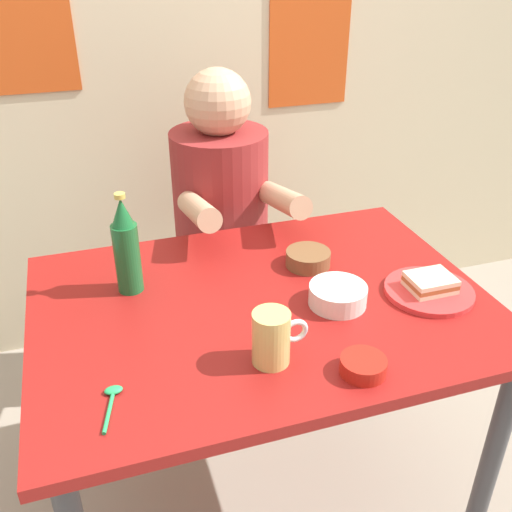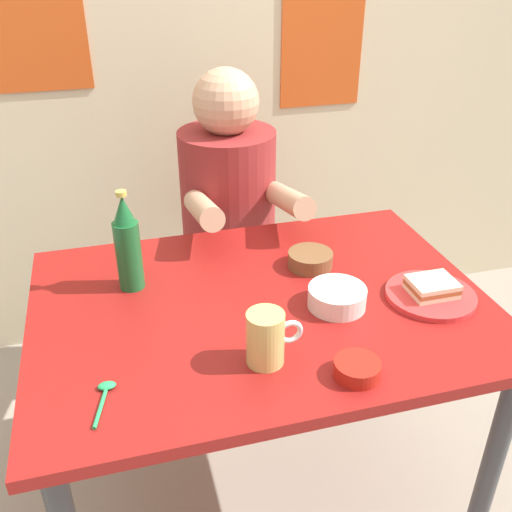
# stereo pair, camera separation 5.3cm
# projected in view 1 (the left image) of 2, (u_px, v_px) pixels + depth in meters

# --- Properties ---
(ground_plane) EXTENTS (6.00, 6.00, 0.00)m
(ground_plane) POSITION_uv_depth(u_px,v_px,m) (261.00, 501.00, 1.77)
(ground_plane) COLOR gray
(wall_back) EXTENTS (4.40, 0.09, 2.60)m
(wall_back) POSITION_uv_depth(u_px,v_px,m) (168.00, 6.00, 1.99)
(wall_back) COLOR beige
(wall_back) RESTS_ON ground
(dining_table) EXTENTS (1.10, 0.80, 0.74)m
(dining_table) POSITION_uv_depth(u_px,v_px,m) (262.00, 332.00, 1.45)
(dining_table) COLOR maroon
(dining_table) RESTS_ON ground
(stool) EXTENTS (0.34, 0.34, 0.45)m
(stool) POSITION_uv_depth(u_px,v_px,m) (224.00, 295.00, 2.13)
(stool) COLOR #4C4C51
(stool) RESTS_ON ground
(person_seated) EXTENTS (0.33, 0.56, 0.72)m
(person_seated) POSITION_uv_depth(u_px,v_px,m) (221.00, 193.00, 1.92)
(person_seated) COLOR maroon
(person_seated) RESTS_ON stool
(plate_orange) EXTENTS (0.22, 0.22, 0.01)m
(plate_orange) POSITION_uv_depth(u_px,v_px,m) (429.00, 291.00, 1.43)
(plate_orange) COLOR red
(plate_orange) RESTS_ON dining_table
(sandwich) EXTENTS (0.11, 0.09, 0.04)m
(sandwich) POSITION_uv_depth(u_px,v_px,m) (430.00, 282.00, 1.42)
(sandwich) COLOR beige
(sandwich) RESTS_ON plate_orange
(beer_mug) EXTENTS (0.13, 0.08, 0.12)m
(beer_mug) POSITION_uv_depth(u_px,v_px,m) (272.00, 338.00, 1.18)
(beer_mug) COLOR #D1BC66
(beer_mug) RESTS_ON dining_table
(beer_bottle) EXTENTS (0.06, 0.06, 0.26)m
(beer_bottle) POSITION_uv_depth(u_px,v_px,m) (126.00, 248.00, 1.39)
(beer_bottle) COLOR #19602D
(beer_bottle) RESTS_ON dining_table
(sambal_bowl_red) EXTENTS (0.10, 0.10, 0.03)m
(sambal_bowl_red) POSITION_uv_depth(u_px,v_px,m) (363.00, 365.00, 1.17)
(sambal_bowl_red) COLOR #B21E14
(sambal_bowl_red) RESTS_ON dining_table
(condiment_bowl_brown) EXTENTS (0.12, 0.12, 0.04)m
(condiment_bowl_brown) POSITION_uv_depth(u_px,v_px,m) (308.00, 258.00, 1.54)
(condiment_bowl_brown) COLOR brown
(condiment_bowl_brown) RESTS_ON dining_table
(rice_bowl_white) EXTENTS (0.14, 0.14, 0.05)m
(rice_bowl_white) POSITION_uv_depth(u_px,v_px,m) (338.00, 294.00, 1.38)
(rice_bowl_white) COLOR silver
(rice_bowl_white) RESTS_ON dining_table
(spoon) EXTENTS (0.05, 0.12, 0.01)m
(spoon) POSITION_uv_depth(u_px,v_px,m) (112.00, 399.00, 1.10)
(spoon) COLOR #26A559
(spoon) RESTS_ON dining_table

